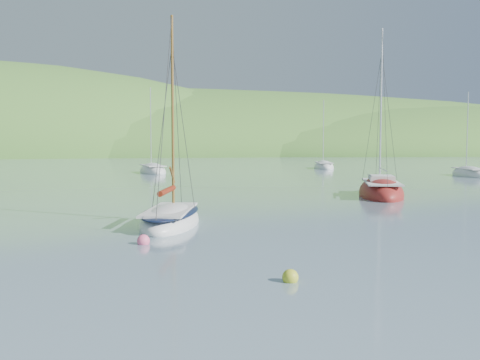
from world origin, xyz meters
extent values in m
plane|color=slate|center=(0.00, 0.00, 0.00)|extent=(700.00, 700.00, 0.00)
ellipsoid|color=#346B28|center=(0.00, 170.00, 0.00)|extent=(440.00, 110.00, 44.00)
ellipsoid|color=#346B28|center=(90.00, 160.00, 0.00)|extent=(240.00, 100.00, 34.00)
ellipsoid|color=white|center=(-1.37, 7.67, 0.12)|extent=(3.92, 6.96, 1.61)
cube|color=silver|center=(-1.40, 7.54, 0.69)|extent=(2.98, 5.41, 0.10)
cylinder|color=brown|center=(-1.18, 8.43, 5.03)|extent=(0.12, 0.12, 8.76)
ellipsoid|color=black|center=(-1.37, 7.67, 0.59)|extent=(3.86, 6.88, 0.28)
cylinder|color=maroon|center=(-1.56, 6.90, 1.60)|extent=(0.99, 3.12, 0.24)
ellipsoid|color=maroon|center=(13.74, 17.90, 0.17)|extent=(5.73, 9.03, 2.35)
cube|color=silver|center=(13.68, 17.74, 0.99)|extent=(4.38, 7.01, 0.10)
cylinder|color=silver|center=(14.09, 18.86, 6.29)|extent=(0.12, 0.12, 10.68)
cube|color=silver|center=(13.68, 17.74, 1.23)|extent=(2.34, 2.80, 0.42)
cylinder|color=silver|center=(13.38, 16.94, 1.90)|extent=(1.52, 3.87, 0.09)
ellipsoid|color=white|center=(-0.79, 49.75, 0.16)|extent=(4.01, 8.33, 2.18)
cube|color=silver|center=(-0.77, 49.59, 0.92)|extent=(3.03, 6.48, 0.10)
cylinder|color=silver|center=(-0.94, 50.70, 5.68)|extent=(0.12, 0.12, 9.59)
ellipsoid|color=white|center=(23.74, 56.67, 0.15)|extent=(4.25, 7.93, 2.05)
cube|color=silver|center=(23.70, 56.52, 0.87)|extent=(3.22, 6.17, 0.10)
cylinder|color=silver|center=(23.93, 57.55, 5.35)|extent=(0.12, 0.12, 9.04)
ellipsoid|color=white|center=(33.43, 36.76, 0.14)|extent=(3.80, 7.48, 1.95)
cube|color=silver|center=(33.41, 36.62, 0.83)|extent=(2.88, 5.82, 0.10)
cylinder|color=silver|center=(33.59, 37.60, 5.07)|extent=(0.12, 0.12, 8.56)
sphere|color=gold|center=(1.09, -2.87, 0.12)|extent=(0.43, 0.43, 0.43)
sphere|color=#F66089|center=(-2.63, 3.21, 0.12)|extent=(0.47, 0.47, 0.47)
camera|label=1|loc=(-2.89, -16.23, 3.66)|focal=40.00mm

